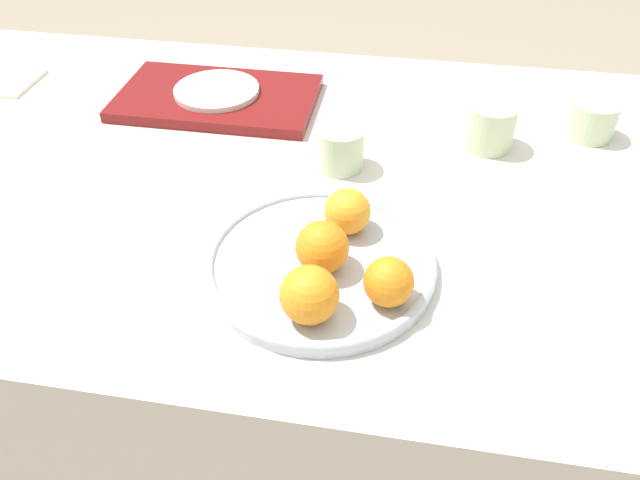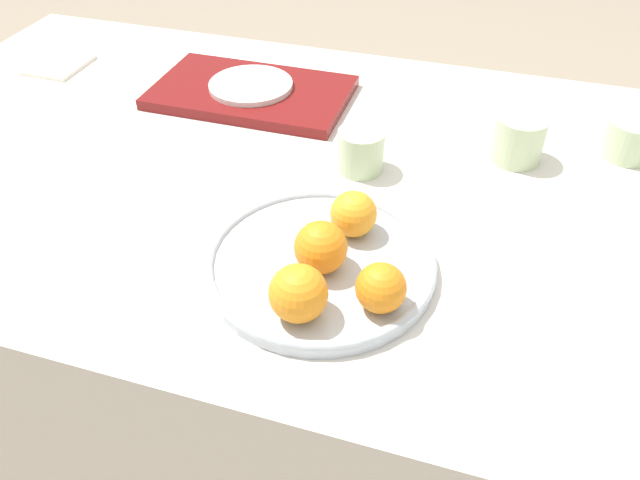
{
  "view_description": "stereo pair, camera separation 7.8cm",
  "coord_description": "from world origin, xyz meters",
  "px_view_note": "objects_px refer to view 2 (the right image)",
  "views": [
    {
      "loc": [
        0.22,
        -0.81,
        1.31
      ],
      "look_at": [
        0.12,
        -0.22,
        0.81
      ],
      "focal_mm": 35.0,
      "sensor_mm": 36.0,
      "label": 1
    },
    {
      "loc": [
        0.3,
        -0.79,
        1.31
      ],
      "look_at": [
        0.12,
        -0.22,
        0.81
      ],
      "focal_mm": 35.0,
      "sensor_mm": 36.0,
      "label": 2
    }
  ],
  "objects_px": {
    "orange_1": "(321,247)",
    "orange_2": "(353,214)",
    "cup_2": "(361,151)",
    "napkin": "(59,65)",
    "cup_1": "(630,139)",
    "serving_tray": "(251,93)",
    "orange_0": "(381,288)",
    "side_plate": "(251,85)",
    "cup_3": "(518,139)",
    "orange_3": "(298,293)",
    "fruit_platter": "(320,263)"
  },
  "relations": [
    {
      "from": "orange_0",
      "to": "cup_2",
      "type": "relative_size",
      "value": 0.83
    },
    {
      "from": "side_plate",
      "to": "orange_3",
      "type": "bearing_deg",
      "value": -62.41
    },
    {
      "from": "cup_2",
      "to": "napkin",
      "type": "xyz_separation_m",
      "value": [
        -0.68,
        0.18,
        -0.03
      ]
    },
    {
      "from": "orange_1",
      "to": "cup_3",
      "type": "xyz_separation_m",
      "value": [
        0.22,
        0.36,
        -0.01
      ]
    },
    {
      "from": "orange_3",
      "to": "cup_1",
      "type": "distance_m",
      "value": 0.64
    },
    {
      "from": "napkin",
      "to": "side_plate",
      "type": "bearing_deg",
      "value": -1.06
    },
    {
      "from": "fruit_platter",
      "to": "napkin",
      "type": "relative_size",
      "value": 2.52
    },
    {
      "from": "cup_2",
      "to": "napkin",
      "type": "bearing_deg",
      "value": 165.18
    },
    {
      "from": "fruit_platter",
      "to": "napkin",
      "type": "height_order",
      "value": "fruit_platter"
    },
    {
      "from": "napkin",
      "to": "cup_3",
      "type": "bearing_deg",
      "value": -4.87
    },
    {
      "from": "serving_tray",
      "to": "orange_0",
      "type": "bearing_deg",
      "value": -53.03
    },
    {
      "from": "cup_1",
      "to": "napkin",
      "type": "xyz_separation_m",
      "value": [
        -1.09,
        0.01,
        -0.03
      ]
    },
    {
      "from": "fruit_platter",
      "to": "cup_2",
      "type": "bearing_deg",
      "value": 92.0
    },
    {
      "from": "side_plate",
      "to": "napkin",
      "type": "height_order",
      "value": "side_plate"
    },
    {
      "from": "orange_1",
      "to": "fruit_platter",
      "type": "bearing_deg",
      "value": 111.49
    },
    {
      "from": "cup_2",
      "to": "orange_1",
      "type": "bearing_deg",
      "value": -87.0
    },
    {
      "from": "orange_2",
      "to": "cup_3",
      "type": "relative_size",
      "value": 0.77
    },
    {
      "from": "side_plate",
      "to": "cup_1",
      "type": "xyz_separation_m",
      "value": [
        0.66,
        -0.01,
        0.01
      ]
    },
    {
      "from": "cup_2",
      "to": "orange_0",
      "type": "bearing_deg",
      "value": -71.51
    },
    {
      "from": "orange_0",
      "to": "orange_3",
      "type": "bearing_deg",
      "value": -154.91
    },
    {
      "from": "orange_1",
      "to": "serving_tray",
      "type": "height_order",
      "value": "orange_1"
    },
    {
      "from": "orange_1",
      "to": "serving_tray",
      "type": "xyz_separation_m",
      "value": [
        -0.27,
        0.43,
        -0.04
      ]
    },
    {
      "from": "cup_1",
      "to": "napkin",
      "type": "height_order",
      "value": "cup_1"
    },
    {
      "from": "cup_3",
      "to": "napkin",
      "type": "height_order",
      "value": "cup_3"
    },
    {
      "from": "orange_1",
      "to": "orange_2",
      "type": "bearing_deg",
      "value": 75.53
    },
    {
      "from": "orange_0",
      "to": "cup_2",
      "type": "height_order",
      "value": "orange_0"
    },
    {
      "from": "cup_2",
      "to": "napkin",
      "type": "height_order",
      "value": "cup_2"
    },
    {
      "from": "cup_3",
      "to": "napkin",
      "type": "relative_size",
      "value": 0.68
    },
    {
      "from": "orange_1",
      "to": "cup_2",
      "type": "xyz_separation_m",
      "value": [
        -0.01,
        0.26,
        -0.02
      ]
    },
    {
      "from": "orange_3",
      "to": "napkin",
      "type": "height_order",
      "value": "orange_3"
    },
    {
      "from": "fruit_platter",
      "to": "orange_2",
      "type": "height_order",
      "value": "orange_2"
    },
    {
      "from": "orange_1",
      "to": "cup_2",
      "type": "height_order",
      "value": "orange_1"
    },
    {
      "from": "fruit_platter",
      "to": "orange_0",
      "type": "bearing_deg",
      "value": -31.68
    },
    {
      "from": "serving_tray",
      "to": "cup_3",
      "type": "bearing_deg",
      "value": -8.18
    },
    {
      "from": "orange_1",
      "to": "side_plate",
      "type": "distance_m",
      "value": 0.51
    },
    {
      "from": "orange_0",
      "to": "side_plate",
      "type": "height_order",
      "value": "orange_0"
    },
    {
      "from": "orange_2",
      "to": "cup_3",
      "type": "bearing_deg",
      "value": 54.46
    },
    {
      "from": "cup_1",
      "to": "cup_2",
      "type": "distance_m",
      "value": 0.44
    },
    {
      "from": "side_plate",
      "to": "napkin",
      "type": "distance_m",
      "value": 0.43
    },
    {
      "from": "orange_3",
      "to": "side_plate",
      "type": "relative_size",
      "value": 0.44
    },
    {
      "from": "serving_tray",
      "to": "napkin",
      "type": "distance_m",
      "value": 0.43
    },
    {
      "from": "fruit_platter",
      "to": "cup_1",
      "type": "bearing_deg",
      "value": 45.87
    },
    {
      "from": "orange_2",
      "to": "cup_3",
      "type": "distance_m",
      "value": 0.34
    },
    {
      "from": "orange_1",
      "to": "napkin",
      "type": "xyz_separation_m",
      "value": [
        -0.7,
        0.44,
        -0.05
      ]
    },
    {
      "from": "cup_3",
      "to": "napkin",
      "type": "xyz_separation_m",
      "value": [
        -0.92,
        0.08,
        -0.03
      ]
    },
    {
      "from": "cup_2",
      "to": "side_plate",
      "type": "bearing_deg",
      "value": 145.89
    },
    {
      "from": "fruit_platter",
      "to": "napkin",
      "type": "bearing_deg",
      "value": 148.53
    },
    {
      "from": "orange_0",
      "to": "serving_tray",
      "type": "relative_size",
      "value": 0.17
    },
    {
      "from": "orange_0",
      "to": "cup_2",
      "type": "bearing_deg",
      "value": 108.49
    },
    {
      "from": "fruit_platter",
      "to": "side_plate",
      "type": "bearing_deg",
      "value": 122.41
    }
  ]
}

